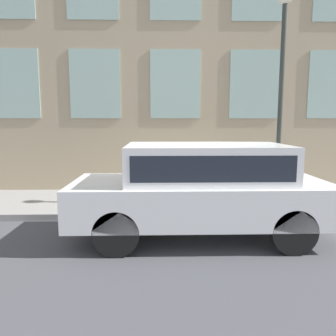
# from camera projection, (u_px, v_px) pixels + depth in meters

# --- Properties ---
(ground_plane) EXTENTS (80.00, 80.00, 0.00)m
(ground_plane) POSITION_uv_depth(u_px,v_px,m) (181.00, 220.00, 7.92)
(ground_plane) COLOR #47474C
(sidewalk) EXTENTS (2.94, 60.00, 0.16)m
(sidewalk) POSITION_uv_depth(u_px,v_px,m) (177.00, 202.00, 9.36)
(sidewalk) COLOR gray
(sidewalk) RESTS_ON ground_plane
(building_facade) EXTENTS (0.33, 40.00, 9.80)m
(building_facade) POSITION_uv_depth(u_px,v_px,m) (175.00, 40.00, 10.30)
(building_facade) COLOR tan
(building_facade) RESTS_ON ground_plane
(fire_hydrant) EXTENTS (0.33, 0.45, 0.79)m
(fire_hydrant) POSITION_uv_depth(u_px,v_px,m) (178.00, 193.00, 8.33)
(fire_hydrant) COLOR #2D7260
(fire_hydrant) RESTS_ON sidewalk
(person) EXTENTS (0.38, 0.25, 1.58)m
(person) POSITION_uv_depth(u_px,v_px,m) (158.00, 169.00, 8.66)
(person) COLOR #998466
(person) RESTS_ON sidewalk
(parked_truck_white_near) EXTENTS (2.07, 5.08, 1.91)m
(parked_truck_white_near) POSITION_uv_depth(u_px,v_px,m) (202.00, 184.00, 6.60)
(parked_truck_white_near) COLOR black
(parked_truck_white_near) RESTS_ON ground_plane
(street_lamp) EXTENTS (0.36, 0.36, 5.40)m
(street_lamp) POSITION_uv_depth(u_px,v_px,m) (282.00, 75.00, 8.23)
(street_lamp) COLOR #2D332D
(street_lamp) RESTS_ON sidewalk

